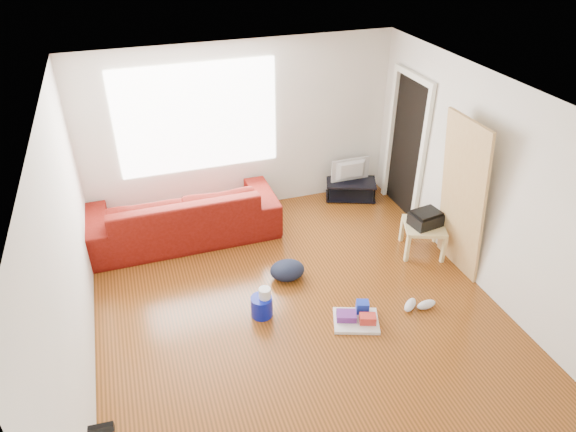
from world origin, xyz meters
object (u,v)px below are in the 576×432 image
object	(u,v)px
sofa	(186,236)
side_table	(424,229)
cleaning_tray	(357,317)
bucket	(262,314)
backpack	(287,278)
tv_stand	(351,189)

from	to	relation	value
sofa	side_table	world-z (taller)	side_table
side_table	cleaning_tray	bearing A→B (deg)	-145.46
bucket	backpack	distance (m)	0.73
tv_stand	bucket	distance (m)	2.99
tv_stand	bucket	world-z (taller)	tv_stand
tv_stand	bucket	size ratio (longest dim) A/B	3.53
side_table	bucket	world-z (taller)	side_table
bucket	side_table	bearing A→B (deg)	12.27
side_table	bucket	xyz separation A→B (m)	(-2.37, -0.52, -0.35)
sofa	side_table	bearing A→B (deg)	155.26
sofa	side_table	xyz separation A→B (m)	(2.95, -1.36, 0.35)
bucket	tv_stand	bearing A→B (deg)	45.97
tv_stand	backpack	bearing A→B (deg)	-113.11
sofa	side_table	size ratio (longest dim) A/B	3.87
side_table	backpack	distance (m)	1.92
cleaning_tray	sofa	bearing A→B (deg)	123.92
sofa	backpack	size ratio (longest dim) A/B	5.91
bucket	backpack	size ratio (longest dim) A/B	0.57
sofa	cleaning_tray	size ratio (longest dim) A/B	4.25
sofa	tv_stand	bearing A→B (deg)	-174.19
side_table	backpack	world-z (taller)	side_table
sofa	bucket	bearing A→B (deg)	107.08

